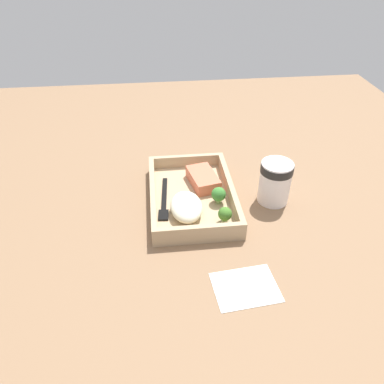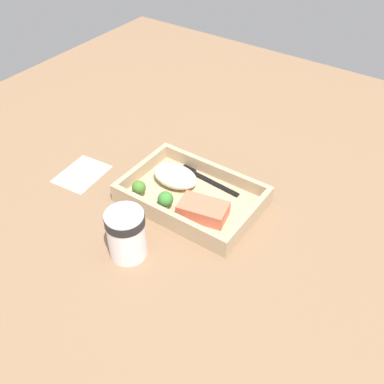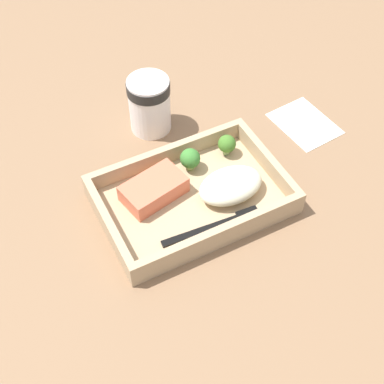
# 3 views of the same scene
# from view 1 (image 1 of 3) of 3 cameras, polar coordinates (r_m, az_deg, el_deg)

# --- Properties ---
(ground_plane) EXTENTS (1.60, 1.60, 0.02)m
(ground_plane) POSITION_cam_1_polar(r_m,az_deg,el_deg) (0.89, 0.00, -1.93)
(ground_plane) COLOR #816146
(takeout_tray) EXTENTS (0.29, 0.19, 0.01)m
(takeout_tray) POSITION_cam_1_polar(r_m,az_deg,el_deg) (0.88, 0.00, -1.11)
(takeout_tray) COLOR tan
(takeout_tray) RESTS_ON ground_plane
(tray_rim) EXTENTS (0.29, 0.19, 0.03)m
(tray_rim) POSITION_cam_1_polar(r_m,az_deg,el_deg) (0.86, 0.00, 0.02)
(tray_rim) COLOR tan
(tray_rim) RESTS_ON takeout_tray
(salmon_fillet) EXTENTS (0.11, 0.08, 0.03)m
(salmon_fillet) POSITION_cam_1_polar(r_m,az_deg,el_deg) (0.91, 1.68, 2.00)
(salmon_fillet) COLOR #DC6A4C
(salmon_fillet) RESTS_ON takeout_tray
(mashed_potatoes) EXTENTS (0.10, 0.07, 0.04)m
(mashed_potatoes) POSITION_cam_1_polar(r_m,az_deg,el_deg) (0.81, -0.87, -2.26)
(mashed_potatoes) COLOR beige
(mashed_potatoes) RESTS_ON takeout_tray
(broccoli_floret_1) EXTENTS (0.03, 0.03, 0.04)m
(broccoli_floret_1) POSITION_cam_1_polar(r_m,az_deg,el_deg) (0.79, 5.05, -3.40)
(broccoli_floret_1) COLOR #809B5D
(broccoli_floret_1) RESTS_ON takeout_tray
(broccoli_floret_2) EXTENTS (0.03, 0.03, 0.04)m
(broccoli_floret_2) POSITION_cam_1_polar(r_m,az_deg,el_deg) (0.85, 4.08, -0.40)
(broccoli_floret_2) COLOR #80A45D
(broccoli_floret_2) RESTS_ON takeout_tray
(fork) EXTENTS (0.16, 0.03, 0.00)m
(fork) POSITION_cam_1_polar(r_m,az_deg,el_deg) (0.86, -4.28, -1.36)
(fork) COLOR black
(fork) RESTS_ON takeout_tray
(paper_cup) EXTENTS (0.07, 0.07, 0.10)m
(paper_cup) POSITION_cam_1_polar(r_m,az_deg,el_deg) (0.87, 12.57, 1.78)
(paper_cup) COLOR white
(paper_cup) RESTS_ON ground_plane
(receipt_slip) EXTENTS (0.10, 0.12, 0.00)m
(receipt_slip) POSITION_cam_1_polar(r_m,az_deg,el_deg) (0.70, 8.16, -14.14)
(receipt_slip) COLOR white
(receipt_slip) RESTS_ON ground_plane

